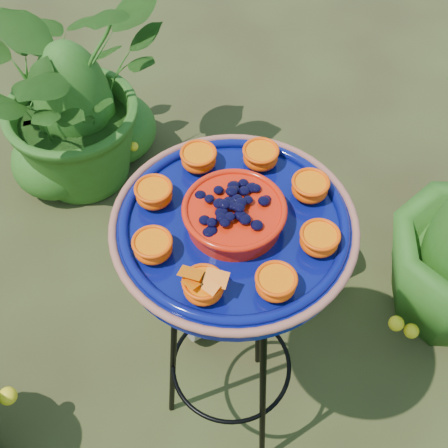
{
  "coord_description": "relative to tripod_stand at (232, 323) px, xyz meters",
  "views": [
    {
      "loc": [
        0.29,
        -0.82,
        1.87
      ],
      "look_at": [
        0.13,
        -0.14,
        0.96
      ],
      "focal_mm": 50.0,
      "sensor_mm": 36.0,
      "label": 1
    }
  ],
  "objects": [
    {
      "name": "ground_plane",
      "position": [
        -0.14,
        0.12,
        -0.54
      ],
      "size": [
        20.0,
        20.0,
        0.0
      ],
      "primitive_type": "plane",
      "color": "#2E2514",
      "rests_on": "ground"
    },
    {
      "name": "tripod_stand",
      "position": [
        0.0,
        0.0,
        0.0
      ],
      "size": [
        0.4,
        0.4,
        0.89
      ],
      "rotation": [
        0.0,
        0.0,
        -0.28
      ],
      "color": "black",
      "rests_on": "ground"
    },
    {
      "name": "feeder_dish",
      "position": [
        -0.0,
        -0.0,
        0.39
      ],
      "size": [
        0.56,
        0.56,
        0.11
      ],
      "rotation": [
        0.0,
        0.0,
        -0.28
      ],
      "color": "#080F60",
      "rests_on": "tripod_stand"
    },
    {
      "name": "driftwood_log",
      "position": [
        0.01,
        0.43,
        -0.44
      ],
      "size": [
        0.59,
        0.56,
        0.2
      ],
      "primitive_type": "cylinder",
      "rotation": [
        0.0,
        1.57,
        0.73
      ],
      "color": "gray",
      "rests_on": "ground"
    },
    {
      "name": "shrub_back_left",
      "position": [
        -0.79,
        0.85,
        -0.13
      ],
      "size": [
        0.91,
        0.96,
        0.83
      ],
      "primitive_type": "imported",
      "rotation": [
        0.0,
        0.0,
        1.11
      ],
      "color": "#285316",
      "rests_on": "ground"
    }
  ]
}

